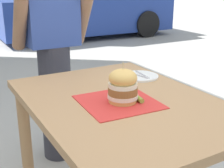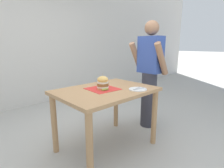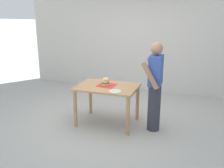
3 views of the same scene
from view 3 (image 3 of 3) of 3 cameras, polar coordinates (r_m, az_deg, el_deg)
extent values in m
plane|color=#ADAAA3|center=(5.45, -1.00, -8.45)|extent=(80.00, 80.00, 0.00)
cube|color=tan|center=(5.17, -1.05, -0.64)|extent=(0.85, 1.19, 0.04)
cylinder|color=tan|center=(5.81, -4.72, -2.87)|extent=(0.07, 0.07, 0.75)
cylinder|color=tan|center=(5.19, -8.00, -5.39)|extent=(0.07, 0.07, 0.75)
cylinder|color=tan|center=(5.48, 5.56, -4.08)|extent=(0.07, 0.07, 0.75)
cylinder|color=tan|center=(4.82, 3.45, -6.98)|extent=(0.07, 0.07, 0.75)
cube|color=red|center=(5.20, -1.17, -0.27)|extent=(0.37, 0.37, 0.00)
cylinder|color=#E5B25B|center=(5.19, -1.36, -0.19)|extent=(0.13, 0.13, 0.02)
cylinder|color=silver|center=(5.18, -1.36, 0.02)|extent=(0.15, 0.15, 0.02)
cylinder|color=brown|center=(5.17, -1.36, 0.31)|extent=(0.14, 0.14, 0.04)
cylinder|color=silver|center=(5.17, -1.36, 0.61)|extent=(0.14, 0.14, 0.02)
ellipsoid|color=#E5B25B|center=(5.16, -1.37, 0.98)|extent=(0.13, 0.13, 0.08)
cylinder|color=#D1B77F|center=(5.15, -1.37, 1.51)|extent=(0.00, 0.00, 0.05)
cylinder|color=#8EA83D|center=(5.13, -1.91, -0.35)|extent=(0.03, 0.08, 0.02)
cylinder|color=white|center=(4.82, 0.68, -1.59)|extent=(0.22, 0.22, 0.01)
cylinder|color=silver|center=(4.83, 0.74, -1.42)|extent=(0.04, 0.17, 0.01)
cylinder|color=silver|center=(4.80, 0.62, -1.53)|extent=(0.03, 0.17, 0.01)
cylinder|color=#33333D|center=(5.06, 9.13, -5.11)|extent=(0.24, 0.24, 0.90)
cube|color=#334C9E|center=(4.84, 9.52, 2.95)|extent=(0.36, 0.22, 0.56)
sphere|color=#9E7051|center=(4.77, 9.74, 7.63)|extent=(0.22, 0.22, 0.22)
cylinder|color=#9E7051|center=(5.09, 9.28, 3.02)|extent=(0.09, 0.34, 0.50)
cylinder|color=#9E7051|center=(4.65, 8.26, 1.79)|extent=(0.09, 0.34, 0.50)
camera|label=1|loc=(6.20, -9.36, 7.49)|focal=50.00mm
camera|label=2|loc=(4.46, -25.43, 2.28)|focal=28.00mm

